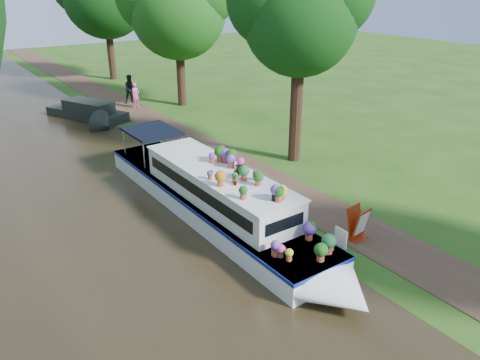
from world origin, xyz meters
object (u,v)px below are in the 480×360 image
object	(u,v)px
sandwich_board	(358,225)
pedestrian_pink	(136,95)
second_boat	(89,112)
plant_boat	(219,198)
pedestrian_dark	(131,89)

from	to	relation	value
sandwich_board	pedestrian_pink	xyz separation A→B (m)	(1.00, 19.66, 0.32)
pedestrian_pink	second_boat	bearing A→B (deg)	175.71
plant_boat	pedestrian_pink	world-z (taller)	plant_boat
pedestrian_pink	pedestrian_dark	size ratio (longest dim) A/B	0.86
second_boat	pedestrian_pink	world-z (taller)	pedestrian_pink
plant_boat	sandwich_board	size ratio (longest dim) A/B	12.42
sandwich_board	pedestrian_dark	size ratio (longest dim) A/B	0.58
pedestrian_dark	plant_boat	bearing A→B (deg)	-98.00
plant_boat	second_boat	xyz separation A→B (m)	(0.50, 15.04, -0.39)
plant_boat	pedestrian_dark	size ratio (longest dim) A/B	7.15
sandwich_board	pedestrian_dark	world-z (taller)	pedestrian_dark
pedestrian_pink	sandwich_board	bearing A→B (deg)	-112.61
plant_boat	pedestrian_pink	distance (m)	16.45
plant_boat	second_boat	size ratio (longest dim) A/B	2.14
pedestrian_dark	pedestrian_pink	bearing A→B (deg)	-94.44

